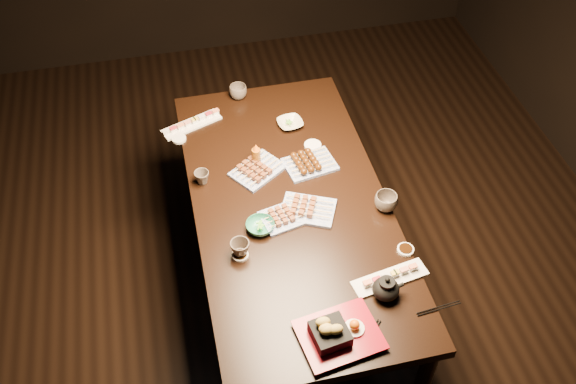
{
  "coord_description": "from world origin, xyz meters",
  "views": [
    {
      "loc": [
        -0.49,
        -1.96,
        2.96
      ],
      "look_at": [
        -0.03,
        0.07,
        0.77
      ],
      "focal_mm": 40.0,
      "sensor_mm": 36.0,
      "label": 1
    }
  ],
  "objects_px": {
    "yakitori_plate_right": "(308,207)",
    "teacup_mid_right": "(386,202)",
    "tempura_tray": "(340,330)",
    "yakitori_plate_center": "(285,214)",
    "teacup_far_left": "(202,177)",
    "sushi_platter_near": "(390,276)",
    "edamame_bowl_cream": "(290,124)",
    "teapot": "(386,287)",
    "condiment_bottle": "(256,155)",
    "yakitori_plate_left": "(258,167)",
    "teacup_near_left": "(240,249)",
    "edamame_bowl_green": "(260,226)",
    "dining_table": "(290,252)",
    "sushi_platter_far": "(191,123)",
    "teacup_far_right": "(238,92)"
  },
  "relations": [
    {
      "from": "yakitori_plate_left",
      "to": "condiment_bottle",
      "type": "bearing_deg",
      "value": 50.14
    },
    {
      "from": "tempura_tray",
      "to": "teacup_far_left",
      "type": "relative_size",
      "value": 4.31
    },
    {
      "from": "yakitori_plate_center",
      "to": "condiment_bottle",
      "type": "xyz_separation_m",
      "value": [
        -0.06,
        0.38,
        0.04
      ]
    },
    {
      "from": "edamame_bowl_green",
      "to": "teapot",
      "type": "height_order",
      "value": "teapot"
    },
    {
      "from": "yakitori_plate_right",
      "to": "edamame_bowl_green",
      "type": "xyz_separation_m",
      "value": [
        -0.24,
        -0.06,
        -0.01
      ]
    },
    {
      "from": "dining_table",
      "to": "condiment_bottle",
      "type": "xyz_separation_m",
      "value": [
        -0.11,
        0.29,
        0.44
      ]
    },
    {
      "from": "dining_table",
      "to": "teacup_far_right",
      "type": "relative_size",
      "value": 18.61
    },
    {
      "from": "dining_table",
      "to": "sushi_platter_near",
      "type": "relative_size",
      "value": 5.43
    },
    {
      "from": "sushi_platter_near",
      "to": "yakitori_plate_center",
      "type": "relative_size",
      "value": 1.52
    },
    {
      "from": "dining_table",
      "to": "edamame_bowl_green",
      "type": "xyz_separation_m",
      "value": [
        -0.17,
        -0.13,
        0.4
      ]
    },
    {
      "from": "sushi_platter_near",
      "to": "teacup_far_right",
      "type": "distance_m",
      "value": 1.42
    },
    {
      "from": "yakitori_plate_right",
      "to": "teacup_near_left",
      "type": "relative_size",
      "value": 2.86
    },
    {
      "from": "tempura_tray",
      "to": "teacup_near_left",
      "type": "xyz_separation_m",
      "value": [
        -0.31,
        0.49,
        -0.02
      ]
    },
    {
      "from": "teapot",
      "to": "dining_table",
      "type": "bearing_deg",
      "value": 116.16
    },
    {
      "from": "edamame_bowl_green",
      "to": "condiment_bottle",
      "type": "height_order",
      "value": "condiment_bottle"
    },
    {
      "from": "yakitori_plate_center",
      "to": "teacup_mid_right",
      "type": "xyz_separation_m",
      "value": [
        0.46,
        -0.04,
        0.01
      ]
    },
    {
      "from": "sushi_platter_near",
      "to": "edamame_bowl_cream",
      "type": "distance_m",
      "value": 1.07
    },
    {
      "from": "condiment_bottle",
      "to": "edamame_bowl_green",
      "type": "bearing_deg",
      "value": -98.71
    },
    {
      "from": "yakitori_plate_left",
      "to": "teacup_mid_right",
      "type": "xyz_separation_m",
      "value": [
        0.53,
        -0.37,
        0.01
      ]
    },
    {
      "from": "teacup_far_right",
      "to": "sushi_platter_far",
      "type": "bearing_deg",
      "value": -147.55
    },
    {
      "from": "edamame_bowl_green",
      "to": "teacup_mid_right",
      "type": "bearing_deg",
      "value": -0.13
    },
    {
      "from": "teacup_mid_right",
      "to": "sushi_platter_far",
      "type": "bearing_deg",
      "value": 135.67
    },
    {
      "from": "yakitori_plate_left",
      "to": "teacup_mid_right",
      "type": "bearing_deg",
      "value": -69.18
    },
    {
      "from": "edamame_bowl_cream",
      "to": "teacup_near_left",
      "type": "relative_size",
      "value": 1.53
    },
    {
      "from": "yakitori_plate_center",
      "to": "dining_table",
      "type": "bearing_deg",
      "value": 50.97
    },
    {
      "from": "sushi_platter_far",
      "to": "edamame_bowl_green",
      "type": "relative_size",
      "value": 2.51
    },
    {
      "from": "sushi_platter_near",
      "to": "yakitori_plate_left",
      "type": "height_order",
      "value": "yakitori_plate_left"
    },
    {
      "from": "sushi_platter_far",
      "to": "teacup_far_left",
      "type": "bearing_deg",
      "value": 68.67
    },
    {
      "from": "tempura_tray",
      "to": "yakitori_plate_center",
      "type": "bearing_deg",
      "value": 87.46
    },
    {
      "from": "sushi_platter_far",
      "to": "teapot",
      "type": "bearing_deg",
      "value": 95.99
    },
    {
      "from": "teacup_near_left",
      "to": "teapot",
      "type": "xyz_separation_m",
      "value": [
        0.54,
        -0.34,
        0.02
      ]
    },
    {
      "from": "edamame_bowl_cream",
      "to": "teacup_far_right",
      "type": "bearing_deg",
      "value": 126.87
    },
    {
      "from": "yakitori_plate_left",
      "to": "sushi_platter_far",
      "type": "bearing_deg",
      "value": 88.64
    },
    {
      "from": "yakitori_plate_left",
      "to": "teapot",
      "type": "distance_m",
      "value": 0.91
    },
    {
      "from": "yakitori_plate_right",
      "to": "teapot",
      "type": "relative_size",
      "value": 1.84
    },
    {
      "from": "edamame_bowl_cream",
      "to": "teacup_far_left",
      "type": "bearing_deg",
      "value": -148.25
    },
    {
      "from": "sushi_platter_near",
      "to": "condiment_bottle",
      "type": "xyz_separation_m",
      "value": [
        -0.41,
        0.81,
        0.05
      ]
    },
    {
      "from": "dining_table",
      "to": "teapot",
      "type": "relative_size",
      "value": 13.55
    },
    {
      "from": "edamame_bowl_cream",
      "to": "teacup_mid_right",
      "type": "xyz_separation_m",
      "value": [
        0.3,
        -0.67,
        0.03
      ]
    },
    {
      "from": "yakitori_plate_right",
      "to": "tempura_tray",
      "type": "xyz_separation_m",
      "value": [
        -0.04,
        -0.67,
        0.03
      ]
    },
    {
      "from": "edamame_bowl_green",
      "to": "edamame_bowl_cream",
      "type": "relative_size",
      "value": 0.99
    },
    {
      "from": "edamame_bowl_green",
      "to": "teacup_mid_right",
      "type": "distance_m",
      "value": 0.59
    },
    {
      "from": "teapot",
      "to": "condiment_bottle",
      "type": "height_order",
      "value": "condiment_bottle"
    },
    {
      "from": "dining_table",
      "to": "tempura_tray",
      "type": "height_order",
      "value": "tempura_tray"
    },
    {
      "from": "yakitori_plate_right",
      "to": "teacup_mid_right",
      "type": "height_order",
      "value": "teacup_mid_right"
    },
    {
      "from": "sushi_platter_near",
      "to": "tempura_tray",
      "type": "bearing_deg",
      "value": -151.89
    },
    {
      "from": "teacup_mid_right",
      "to": "edamame_bowl_cream",
      "type": "bearing_deg",
      "value": 114.15
    },
    {
      "from": "edamame_bowl_cream",
      "to": "teacup_near_left",
      "type": "xyz_separation_m",
      "value": [
        -0.4,
        -0.79,
        0.02
      ]
    },
    {
      "from": "yakitori_plate_center",
      "to": "yakitori_plate_right",
      "type": "distance_m",
      "value": 0.11
    },
    {
      "from": "yakitori_plate_center",
      "to": "edamame_bowl_cream",
      "type": "xyz_separation_m",
      "value": [
        0.17,
        0.62,
        -0.01
      ]
    }
  ]
}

